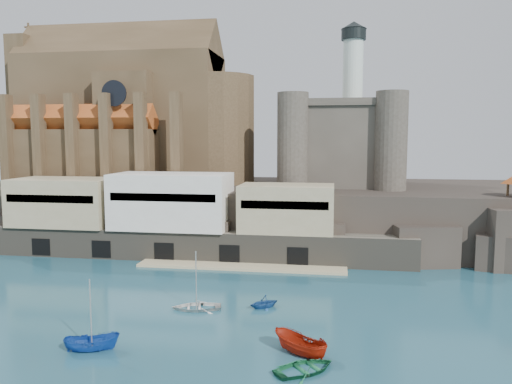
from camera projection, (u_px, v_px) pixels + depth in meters
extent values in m
plane|color=#1B495B|center=(192.00, 309.00, 54.05)|extent=(300.00, 300.00, 0.00)
cube|color=black|center=(252.00, 211.00, 92.79)|extent=(100.00, 34.00, 10.00)
cube|color=black|center=(10.00, 232.00, 82.70)|extent=(9.00, 5.00, 6.00)
cube|color=black|center=(101.00, 235.00, 80.22)|extent=(9.00, 5.00, 6.00)
cube|color=black|center=(203.00, 238.00, 77.58)|extent=(9.00, 5.00, 6.00)
cube|color=black|center=(313.00, 241.00, 74.94)|extent=(9.00, 5.00, 6.00)
cube|color=black|center=(424.00, 245.00, 72.46)|extent=(9.00, 5.00, 6.00)
cube|color=#5F594C|center=(183.00, 243.00, 77.14)|extent=(70.00, 6.00, 4.50)
cube|color=tan|center=(241.00, 267.00, 71.40)|extent=(30.00, 4.00, 0.40)
cube|color=black|center=(42.00, 247.00, 77.78)|extent=(3.00, 0.40, 2.60)
cube|color=black|center=(102.00, 249.00, 76.23)|extent=(3.00, 0.40, 2.60)
cube|color=black|center=(164.00, 251.00, 74.68)|extent=(3.00, 0.40, 2.60)
cube|color=black|center=(230.00, 254.00, 73.12)|extent=(3.00, 0.40, 2.60)
cube|color=black|center=(298.00, 256.00, 71.57)|extent=(3.00, 0.40, 2.60)
cube|color=tan|center=(65.00, 202.00, 80.58)|extent=(16.00, 9.00, 7.50)
cube|color=silver|center=(172.00, 201.00, 77.74)|extent=(18.00, 9.00, 8.50)
cube|color=tan|center=(287.00, 208.00, 75.02)|extent=(14.00, 8.00, 7.00)
cube|color=#463420|center=(122.00, 120.00, 96.96)|extent=(38.00, 14.00, 24.00)
cube|color=#463420|center=(120.00, 57.00, 95.67)|extent=(38.00, 13.01, 13.01)
cylinder|color=#463420|center=(217.00, 130.00, 94.22)|extent=(14.00, 14.00, 20.00)
cube|color=#463420|center=(142.00, 130.00, 96.55)|extent=(10.00, 20.00, 20.00)
cube|color=#463420|center=(80.00, 158.00, 89.00)|extent=(28.00, 5.00, 10.00)
cube|color=#463420|center=(124.00, 154.00, 107.66)|extent=(28.00, 5.00, 10.00)
cube|color=#A4481C|center=(78.00, 120.00, 88.29)|extent=(28.00, 5.66, 5.66)
cube|color=#A4481C|center=(123.00, 123.00, 106.95)|extent=(28.00, 5.66, 5.66)
cube|color=#463420|center=(32.00, 110.00, 99.69)|extent=(4.00, 10.00, 28.00)
cylinder|color=black|center=(114.00, 93.00, 84.07)|extent=(4.40, 0.30, 4.40)
cube|color=#463420|center=(7.00, 141.00, 87.60)|extent=(1.60, 2.20, 16.00)
cube|color=#463420|center=(39.00, 141.00, 86.64)|extent=(1.60, 2.20, 16.00)
cube|color=#463420|center=(73.00, 141.00, 85.67)|extent=(1.60, 2.20, 16.00)
cube|color=#463420|center=(107.00, 141.00, 84.71)|extent=(1.60, 2.20, 16.00)
cube|color=#463420|center=(141.00, 141.00, 83.75)|extent=(1.60, 2.20, 16.00)
cube|color=#463420|center=(177.00, 141.00, 82.79)|extent=(1.60, 2.20, 16.00)
cube|color=#423D34|center=(340.00, 146.00, 90.00)|extent=(16.00, 16.00, 14.00)
cube|color=#423D34|center=(341.00, 105.00, 89.20)|extent=(17.00, 17.00, 1.20)
cylinder|color=#423D34|center=(293.00, 141.00, 83.27)|extent=(5.20, 5.20, 16.00)
cylinder|color=#423D34|center=(391.00, 141.00, 80.79)|extent=(5.20, 5.20, 16.00)
cylinder|color=#423D34|center=(299.00, 140.00, 98.99)|extent=(5.20, 5.20, 16.00)
cylinder|color=#423D34|center=(382.00, 141.00, 96.50)|extent=(5.20, 5.20, 16.00)
cylinder|color=silver|center=(353.00, 74.00, 90.25)|extent=(3.60, 3.60, 12.00)
cylinder|color=black|center=(354.00, 34.00, 89.50)|extent=(4.40, 4.40, 2.00)
cone|color=black|center=(354.00, 25.00, 89.32)|extent=(4.60, 4.60, 1.40)
cube|color=black|center=(498.00, 252.00, 70.47)|extent=(6.00, 5.00, 5.00)
cylinder|color=#463420|center=(508.00, 194.00, 73.77)|extent=(0.36, 0.36, 3.20)
imported|color=#16429C|center=(92.00, 350.00, 43.55)|extent=(2.30, 2.27, 4.78)
imported|color=#1D7344|center=(305.00, 371.00, 39.71)|extent=(3.14, 3.67, 5.28)
imported|color=#A5210C|center=(300.00, 354.00, 42.79)|extent=(2.89, 2.87, 5.46)
imported|color=white|center=(196.00, 309.00, 54.16)|extent=(1.98, 3.95, 5.32)
imported|color=#1F4E91|center=(264.00, 307.00, 54.66)|extent=(3.13, 3.37, 3.34)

